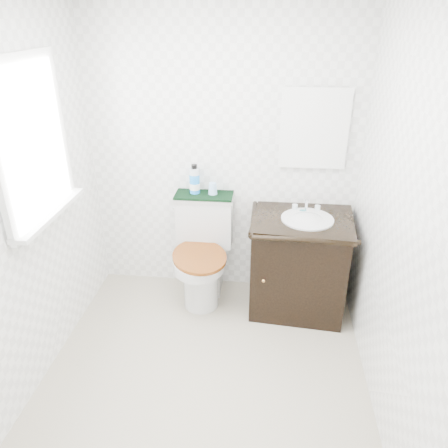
% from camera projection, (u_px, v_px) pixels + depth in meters
% --- Properties ---
extents(floor, '(2.40, 2.40, 0.00)m').
position_uv_depth(floor, '(204.00, 377.00, 2.99)').
color(floor, '#B7AD93').
rests_on(floor, ground).
extents(wall_back, '(2.40, 0.00, 2.40)m').
position_uv_depth(wall_back, '(223.00, 157.00, 3.54)').
color(wall_back, white).
rests_on(wall_back, ground).
extents(wall_front, '(2.40, 0.00, 2.40)m').
position_uv_depth(wall_front, '(143.00, 381.00, 1.39)').
color(wall_front, white).
rests_on(wall_front, ground).
extents(wall_left, '(0.00, 2.40, 2.40)m').
position_uv_depth(wall_left, '(16.00, 211.00, 2.57)').
color(wall_left, white).
rests_on(wall_left, ground).
extents(wall_right, '(0.00, 2.40, 2.40)m').
position_uv_depth(wall_right, '(401.00, 229.00, 2.36)').
color(wall_right, white).
rests_on(wall_right, ground).
extents(window, '(0.02, 0.70, 0.90)m').
position_uv_depth(window, '(30.00, 142.00, 2.63)').
color(window, white).
rests_on(window, wall_left).
extents(mirror, '(0.50, 0.02, 0.60)m').
position_uv_depth(mirror, '(314.00, 129.00, 3.34)').
color(mirror, silver).
rests_on(mirror, wall_back).
extents(toilet, '(0.55, 0.70, 0.89)m').
position_uv_depth(toilet, '(203.00, 257.00, 3.70)').
color(toilet, silver).
rests_on(toilet, floor).
extents(vanity, '(0.82, 0.72, 0.92)m').
position_uv_depth(vanity, '(300.00, 261.00, 3.55)').
color(vanity, black).
rests_on(vanity, floor).
extents(trash_bin, '(0.24, 0.21, 0.28)m').
position_uv_depth(trash_bin, '(272.00, 276.00, 3.87)').
color(trash_bin, white).
rests_on(trash_bin, floor).
extents(towel, '(0.47, 0.22, 0.02)m').
position_uv_depth(towel, '(204.00, 195.00, 3.58)').
color(towel, black).
rests_on(towel, toilet).
extents(mouthwash_bottle, '(0.08, 0.08, 0.24)m').
position_uv_depth(mouthwash_bottle, '(195.00, 180.00, 3.56)').
color(mouthwash_bottle, '#1A80E4').
rests_on(mouthwash_bottle, towel).
extents(cup, '(0.08, 0.08, 0.09)m').
position_uv_depth(cup, '(213.00, 188.00, 3.57)').
color(cup, '#99CAFA').
rests_on(cup, towel).
extents(soap_bar, '(0.07, 0.05, 0.02)m').
position_uv_depth(soap_bar, '(303.00, 211.00, 3.48)').
color(soap_bar, '#176671').
rests_on(soap_bar, vanity).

